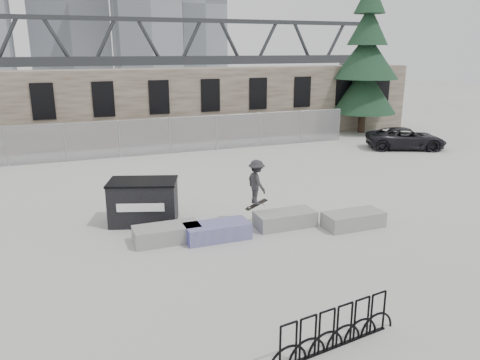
% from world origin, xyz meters
% --- Properties ---
extents(ground, '(120.00, 120.00, 0.00)m').
position_xyz_m(ground, '(0.00, 0.00, 0.00)').
color(ground, '#B6B6B1').
rests_on(ground, ground).
extents(stone_wall, '(36.00, 2.58, 4.50)m').
position_xyz_m(stone_wall, '(0.00, 16.24, 2.26)').
color(stone_wall, brown).
rests_on(stone_wall, ground).
extents(chainlink_fence, '(22.06, 0.06, 2.02)m').
position_xyz_m(chainlink_fence, '(-0.00, 12.50, 1.04)').
color(chainlink_fence, gray).
rests_on(chainlink_fence, ground).
extents(planter_far_left, '(2.00, 0.90, 0.51)m').
position_xyz_m(planter_far_left, '(-2.90, 0.27, 0.28)').
color(planter_far_left, gray).
rests_on(planter_far_left, ground).
extents(planter_center_left, '(2.00, 0.90, 0.51)m').
position_xyz_m(planter_center_left, '(-1.39, -0.07, 0.28)').
color(planter_center_left, navy).
rests_on(planter_center_left, ground).
extents(planter_center_right, '(2.00, 0.90, 0.51)m').
position_xyz_m(planter_center_right, '(1.05, 0.11, 0.28)').
color(planter_center_right, gray).
rests_on(planter_center_right, ground).
extents(planter_offset, '(2.00, 0.90, 0.51)m').
position_xyz_m(planter_offset, '(3.14, -0.74, 0.28)').
color(planter_offset, gray).
rests_on(planter_offset, ground).
extents(dumpster, '(2.56, 2.00, 1.48)m').
position_xyz_m(dumpster, '(-3.25, 2.15, 0.75)').
color(dumpster, black).
rests_on(dumpster, ground).
extents(bike_rack, '(3.11, 0.51, 0.90)m').
position_xyz_m(bike_rack, '(-0.96, -6.14, 0.44)').
color(bike_rack, black).
rests_on(bike_rack, ground).
extents(spruce_tree, '(4.43, 4.43, 11.50)m').
position_xyz_m(spruce_tree, '(14.07, 14.41, 4.84)').
color(spruce_tree, '#38281E').
rests_on(spruce_tree, ground).
extents(truss_bridge, '(70.00, 3.00, 9.80)m').
position_xyz_m(truss_bridge, '(10.00, 55.00, 4.13)').
color(truss_bridge, '#2D3033').
rests_on(truss_bridge, ground).
extents(suv, '(4.93, 3.68, 1.25)m').
position_xyz_m(suv, '(13.18, 8.76, 0.62)').
color(suv, black).
rests_on(suv, ground).
extents(skateboarder, '(0.79, 1.02, 1.66)m').
position_xyz_m(skateboarder, '(0.23, 0.65, 1.47)').
color(skateboarder, '#29282B').
rests_on(skateboarder, ground).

